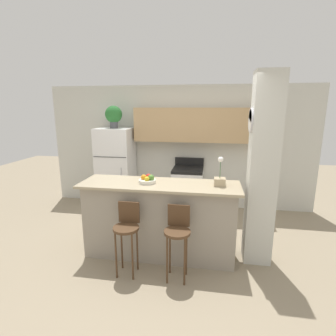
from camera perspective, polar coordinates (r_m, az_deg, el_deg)
The scene contains 11 objects.
ground_plane at distance 4.06m, azimuth -1.77°, elevation -18.14°, with size 14.00×14.00×0.00m, color gray.
wall_back at distance 5.48m, azimuth 3.83°, elevation 6.35°, with size 5.60×0.38×2.55m.
pillar_right at distance 3.66m, azimuth 19.82°, elevation -0.69°, with size 0.38×0.32×2.55m.
counter_bar at distance 3.81m, azimuth -1.83°, elevation -11.11°, with size 2.21×0.67×1.08m.
refrigerator at distance 5.62m, azimuth -11.24°, elevation -0.12°, with size 0.71×0.65×1.69m.
stove_range at distance 5.40m, azimuth 4.29°, elevation -4.69°, with size 0.60×0.64×1.07m.
bar_stool_left at distance 3.42m, azimuth -8.92°, elevation -12.92°, with size 0.33×0.33×0.93m.
bar_stool_right at distance 3.29m, azimuth 2.09°, elevation -13.88°, with size 0.33×0.33×0.93m.
potted_plant_on_fridge at distance 5.48m, azimuth -11.76°, elevation 11.19°, with size 0.34×0.34×0.45m.
orchid_vase at distance 3.57m, azimuth 11.21°, elevation -2.33°, with size 0.15×0.15×0.39m.
fruit_bowl at distance 3.64m, azimuth -4.47°, elevation -2.55°, with size 0.24×0.24×0.12m.
Camera 1 is at (0.69, -3.40, 2.10)m, focal length 28.00 mm.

